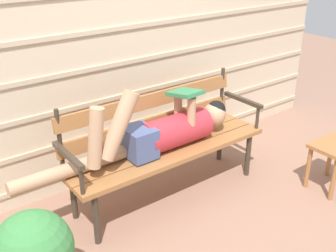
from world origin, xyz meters
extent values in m
plane|color=#936B56|center=(0.00, 0.00, 0.00)|extent=(12.00, 12.00, 0.00)
cube|color=beige|center=(0.00, 0.70, 1.11)|extent=(4.66, 0.06, 2.22)
cube|color=#C1AD8E|center=(0.00, 0.67, 0.14)|extent=(4.66, 0.02, 0.04)
cube|color=#C1AD8E|center=(0.00, 0.67, 0.42)|extent=(4.66, 0.02, 0.04)
cube|color=#C1AD8E|center=(0.00, 0.67, 0.69)|extent=(4.66, 0.02, 0.04)
cube|color=#C1AD8E|center=(0.00, 0.67, 0.97)|extent=(4.66, 0.02, 0.04)
cube|color=#C1AD8E|center=(0.00, 0.67, 1.25)|extent=(4.66, 0.02, 0.04)
cube|color=#9E6638|center=(0.00, -0.03, 0.41)|extent=(1.65, 0.14, 0.04)
cube|color=#9E6638|center=(0.00, 0.11, 0.41)|extent=(1.65, 0.14, 0.04)
cube|color=#9E6638|center=(0.00, 0.26, 0.41)|extent=(1.65, 0.14, 0.04)
cube|color=#9E6638|center=(0.00, 0.33, 0.55)|extent=(1.59, 0.05, 0.11)
cube|color=#9E6638|center=(0.00, 0.33, 0.74)|extent=(1.59, 0.05, 0.11)
cylinder|color=#382D23|center=(-0.76, 0.33, 0.64)|extent=(0.03, 0.03, 0.44)
cylinder|color=#382D23|center=(0.76, 0.33, 0.64)|extent=(0.03, 0.03, 0.44)
cylinder|color=#382D23|center=(-0.73, -0.06, 0.20)|extent=(0.04, 0.04, 0.39)
cylinder|color=#382D23|center=(0.73, -0.06, 0.20)|extent=(0.04, 0.04, 0.39)
cylinder|color=#382D23|center=(-0.73, 0.29, 0.20)|extent=(0.04, 0.04, 0.39)
cylinder|color=#382D23|center=(0.73, 0.29, 0.20)|extent=(0.04, 0.04, 0.39)
cube|color=#382D23|center=(-0.80, 0.11, 0.63)|extent=(0.04, 0.42, 0.03)
cylinder|color=#382D23|center=(-0.80, -0.06, 0.53)|extent=(0.03, 0.03, 0.20)
cube|color=#382D23|center=(0.80, 0.11, 0.63)|extent=(0.04, 0.42, 0.03)
cylinder|color=#382D23|center=(0.80, -0.06, 0.53)|extent=(0.03, 0.03, 0.20)
cylinder|color=#B72D38|center=(0.08, 0.11, 0.55)|extent=(0.55, 0.25, 0.25)
cube|color=#475684|center=(-0.26, 0.11, 0.55)|extent=(0.20, 0.23, 0.22)
sphere|color=tan|center=(0.47, 0.11, 0.58)|extent=(0.19, 0.19, 0.19)
sphere|color=black|center=(0.49, 0.11, 0.61)|extent=(0.16, 0.16, 0.16)
cylinder|color=tan|center=(-0.45, 0.05, 0.76)|extent=(0.32, 0.11, 0.47)
cylinder|color=tan|center=(-0.63, 0.05, 0.72)|extent=(0.15, 0.09, 0.42)
cylinder|color=tan|center=(-0.76, 0.17, 0.48)|extent=(0.85, 0.10, 0.10)
cylinder|color=tan|center=(0.16, 0.03, 0.68)|extent=(0.06, 0.06, 0.27)
cylinder|color=tan|center=(0.16, 0.19, 0.68)|extent=(0.06, 0.06, 0.27)
cube|color=#337A4C|center=(0.16, 0.11, 0.83)|extent=(0.20, 0.26, 0.07)
cube|color=#9E6638|center=(1.13, -0.60, 0.38)|extent=(0.38, 0.29, 0.03)
cylinder|color=#9E6638|center=(0.98, -0.72, 0.18)|extent=(0.04, 0.04, 0.37)
cylinder|color=#9E6638|center=(0.98, -0.49, 0.18)|extent=(0.04, 0.04, 0.37)
cylinder|color=#9E6638|center=(1.28, -0.49, 0.18)|extent=(0.04, 0.04, 0.37)
sphere|color=#3D8442|center=(-1.24, -0.39, 0.45)|extent=(0.42, 0.42, 0.42)
camera|label=1|loc=(-1.68, -2.10, 1.90)|focal=44.01mm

